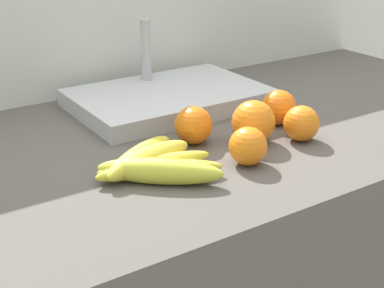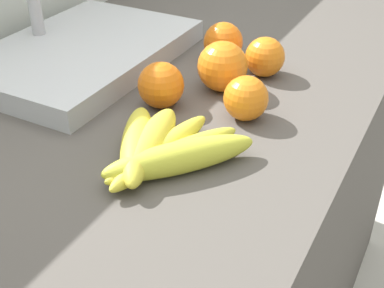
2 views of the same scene
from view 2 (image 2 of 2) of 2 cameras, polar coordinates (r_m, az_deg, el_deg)
name	(u,v)px [view 2 (image 2 of 2)]	position (r m, az deg, el deg)	size (l,w,h in m)	color
banana_bunch	(160,150)	(0.69, -3.54, -0.66)	(0.21, 0.21, 0.04)	gold
orange_center	(222,66)	(0.86, 3.36, 8.51)	(0.08, 0.08, 0.08)	orange
orange_front	(223,42)	(0.97, 3.45, 11.12)	(0.07, 0.07, 0.07)	orange
orange_right	(161,85)	(0.81, -3.44, 6.48)	(0.07, 0.07, 0.07)	orange
orange_back_left	(246,98)	(0.78, 5.95, 5.02)	(0.07, 0.07, 0.07)	orange
orange_far_right	(265,57)	(0.92, 8.03, 9.46)	(0.07, 0.07, 0.07)	orange
sink_basin	(81,52)	(0.99, -12.08, 9.86)	(0.42, 0.28, 0.18)	#B7BABF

